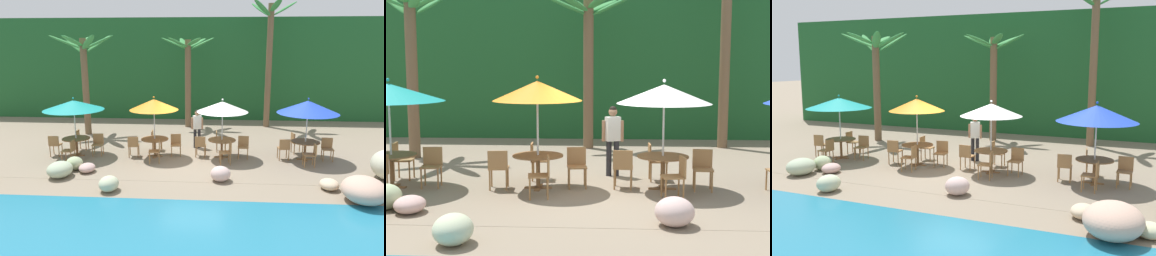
% 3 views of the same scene
% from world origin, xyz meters
% --- Properties ---
extents(ground_plane, '(120.00, 120.00, 0.00)m').
position_xyz_m(ground_plane, '(0.00, 0.00, 0.00)').
color(ground_plane, gray).
extents(terrace_deck, '(18.00, 5.20, 0.01)m').
position_xyz_m(terrace_deck, '(0.00, 0.00, 0.00)').
color(terrace_deck, gray).
rests_on(terrace_deck, ground).
extents(foliage_backdrop, '(28.00, 2.40, 6.00)m').
position_xyz_m(foliage_backdrop, '(0.00, 9.00, 3.00)').
color(foliage_backdrop, '#1E5628').
rests_on(foliage_backdrop, ground).
extents(rock_seawall, '(15.38, 3.32, 1.02)m').
position_xyz_m(rock_seawall, '(0.85, -2.84, 0.38)').
color(rock_seawall, beige).
rests_on(rock_seawall, ground).
extents(umbrella_teal, '(2.38, 2.38, 2.40)m').
position_xyz_m(umbrella_teal, '(-4.77, 0.01, 2.09)').
color(umbrella_teal, silver).
rests_on(umbrella_teal, ground).
extents(dining_table_teal, '(1.10, 1.10, 0.74)m').
position_xyz_m(dining_table_teal, '(-4.77, 0.01, 0.61)').
color(dining_table_teal, brown).
rests_on(dining_table_teal, ground).
extents(chair_teal_seaward, '(0.46, 0.47, 0.87)m').
position_xyz_m(chair_teal_seaward, '(-3.93, 0.20, 0.51)').
color(chair_teal_seaward, '#9E7042').
rests_on(chair_teal_seaward, ground).
extents(chair_teal_inland, '(0.46, 0.45, 0.87)m').
position_xyz_m(chair_teal_inland, '(-4.92, 0.85, 0.51)').
color(chair_teal_inland, '#9E7042').
rests_on(chair_teal_inland, ground).
extents(umbrella_orange, '(1.93, 1.93, 2.46)m').
position_xyz_m(umbrella_orange, '(-1.57, 0.16, 2.13)').
color(umbrella_orange, silver).
rests_on(umbrella_orange, ground).
extents(dining_table_orange, '(1.10, 1.10, 0.74)m').
position_xyz_m(dining_table_orange, '(-1.57, 0.16, 0.61)').
color(dining_table_orange, brown).
rests_on(dining_table_orange, ground).
extents(chair_orange_seaward, '(0.47, 0.48, 0.87)m').
position_xyz_m(chair_orange_seaward, '(-0.74, 0.35, 0.51)').
color(chair_orange_seaward, '#9E7042').
rests_on(chair_orange_seaward, ground).
extents(chair_orange_inland, '(0.45, 0.45, 0.87)m').
position_xyz_m(chair_orange_inland, '(-1.72, 1.00, 0.51)').
color(chair_orange_inland, '#9E7042').
rests_on(chair_orange_inland, ground).
extents(chair_orange_left, '(0.46, 0.47, 0.87)m').
position_xyz_m(chair_orange_left, '(-2.41, -0.02, 0.51)').
color(chair_orange_left, '#9E7042').
rests_on(chair_orange_left, ground).
extents(chair_orange_right, '(0.48, 0.48, 0.87)m').
position_xyz_m(chair_orange_right, '(-1.36, -0.67, 0.51)').
color(chair_orange_right, '#9E7042').
rests_on(chair_orange_right, ground).
extents(umbrella_white, '(2.01, 2.01, 2.38)m').
position_xyz_m(umbrella_white, '(1.12, 0.21, 2.06)').
color(umbrella_white, silver).
rests_on(umbrella_white, ground).
extents(dining_table_white, '(1.10, 1.10, 0.74)m').
position_xyz_m(dining_table_white, '(1.12, 0.21, 0.61)').
color(dining_table_white, brown).
rests_on(dining_table_white, ground).
extents(chair_white_seaward, '(0.46, 0.46, 0.87)m').
position_xyz_m(chair_white_seaward, '(1.98, 0.22, 0.51)').
color(chair_white_seaward, '#9E7042').
rests_on(chair_white_seaward, ground).
extents(chair_white_inland, '(0.44, 0.43, 0.87)m').
position_xyz_m(chair_white_inland, '(1.01, 1.05, 0.51)').
color(chair_white_inland, '#9E7042').
rests_on(chair_white_inland, ground).
extents(chair_white_left, '(0.45, 0.46, 0.87)m').
position_xyz_m(chair_white_left, '(0.27, 0.18, 0.51)').
color(chair_white_left, '#9E7042').
rests_on(chair_white_left, ground).
extents(chair_white_right, '(0.48, 0.47, 0.87)m').
position_xyz_m(chair_white_right, '(1.33, -0.62, 0.51)').
color(chair_white_right, '#9E7042').
rests_on(chair_white_right, ground).
extents(palm_tree_nearest, '(3.06, 3.15, 4.95)m').
position_xyz_m(palm_tree_nearest, '(-5.62, 3.72, 3.46)').
color(palm_tree_nearest, brown).
rests_on(palm_tree_nearest, ground).
extents(palm_tree_second, '(2.85, 2.72, 4.86)m').
position_xyz_m(palm_tree_second, '(-0.68, 5.77, 3.31)').
color(palm_tree_second, brown).
rests_on(palm_tree_second, ground).
extents(palm_tree_third, '(2.48, 2.83, 6.69)m').
position_xyz_m(palm_tree_third, '(3.64, 6.11, 4.23)').
color(palm_tree_third, brown).
rests_on(palm_tree_third, ground).
extents(waiter_in_white, '(0.52, 0.32, 1.70)m').
position_xyz_m(waiter_in_white, '(0.06, 1.53, 0.99)').
color(waiter_in_white, '#232328').
rests_on(waiter_in_white, ground).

